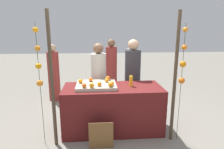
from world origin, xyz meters
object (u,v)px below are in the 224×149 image
object	(u,v)px
vendor_left	(99,83)
vendor_right	(132,81)
juice_bottle	(131,81)
stall_counter	(113,108)
chalkboard_sign	(101,136)
orange_1	(91,79)
orange_0	(108,78)

from	to	relation	value
vendor_left	vendor_right	size ratio (longest dim) A/B	0.96
juice_bottle	vendor_right	bearing A→B (deg)	76.87
stall_counter	juice_bottle	size ratio (longest dim) A/B	8.74
chalkboard_sign	juice_bottle	bearing A→B (deg)	46.93
orange_1	juice_bottle	xyz separation A→B (m)	(0.75, -0.18, -0.00)
orange_1	vendor_left	world-z (taller)	vendor_left
orange_1	vendor_right	xyz separation A→B (m)	(0.90, 0.44, -0.17)
juice_bottle	chalkboard_sign	size ratio (longest dim) A/B	0.45
orange_0	orange_1	bearing A→B (deg)	-171.35
chalkboard_sign	vendor_left	distance (m)	1.36
orange_0	vendor_right	size ratio (longest dim) A/B	0.05
vendor_left	vendor_right	bearing A→B (deg)	-0.61
stall_counter	orange_1	size ratio (longest dim) A/B	23.14
orange_1	chalkboard_sign	world-z (taller)	orange_1
stall_counter	vendor_right	distance (m)	0.88
orange_0	vendor_left	bearing A→B (deg)	113.60
stall_counter	juice_bottle	bearing A→B (deg)	2.64
vendor_left	juice_bottle	bearing A→B (deg)	-46.67
stall_counter	chalkboard_sign	size ratio (longest dim) A/B	3.91
vendor_right	orange_0	bearing A→B (deg)	-145.30
orange_0	vendor_right	xyz separation A→B (m)	(0.56, 0.39, -0.17)
orange_0	vendor_left	distance (m)	0.48
juice_bottle	vendor_right	size ratio (longest dim) A/B	0.12
orange_1	juice_bottle	bearing A→B (deg)	-13.47
vendor_left	orange_1	bearing A→B (deg)	-109.44
stall_counter	orange_1	xyz separation A→B (m)	(-0.41, 0.20, 0.53)
orange_0	juice_bottle	world-z (taller)	juice_bottle
orange_0	orange_1	world-z (taller)	orange_0
orange_1	stall_counter	bearing A→B (deg)	-25.73
orange_1	vendor_right	world-z (taller)	vendor_right
orange_1	vendor_left	size ratio (longest dim) A/B	0.05
stall_counter	orange_0	xyz separation A→B (m)	(-0.07, 0.25, 0.53)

